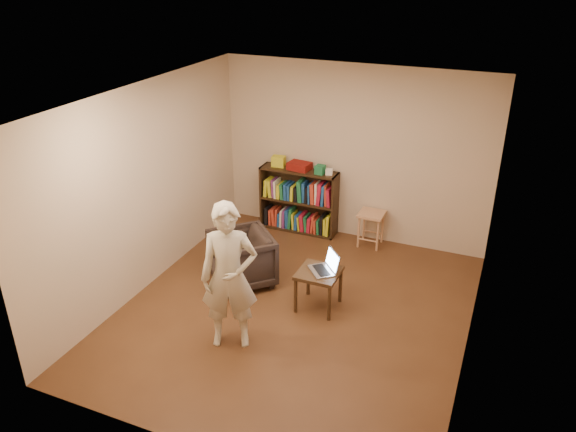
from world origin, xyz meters
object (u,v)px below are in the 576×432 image
at_px(bookshelf, 299,204).
at_px(person, 229,277).
at_px(stool, 371,219).
at_px(armchair, 241,259).
at_px(laptop, 326,266).
at_px(side_table, 319,277).

relative_size(bookshelf, person, 0.71).
height_order(stool, armchair, armchair).
distance_m(stool, armchair, 2.11).
bearing_deg(bookshelf, stool, -3.14).
xyz_separation_m(stool, laptop, (-0.09, -1.77, 0.14)).
bearing_deg(bookshelf, person, -82.90).
xyz_separation_m(armchair, laptop, (1.19, -0.09, 0.21)).
height_order(bookshelf, armchair, bookshelf).
height_order(bookshelf, laptop, bookshelf).
xyz_separation_m(armchair, side_table, (1.12, -0.14, 0.06)).
bearing_deg(laptop, armchair, -135.63).
bearing_deg(bookshelf, side_table, -61.77).
bearing_deg(side_table, armchair, 172.77).
height_order(armchair, person, person).
height_order(stool, laptop, laptop).
distance_m(stool, laptop, 1.78).
bearing_deg(person, stool, 50.52).
relative_size(armchair, laptop, 1.75).
distance_m(bookshelf, side_table, 2.14).
height_order(bookshelf, person, person).
height_order(side_table, person, person).
relative_size(side_table, laptop, 1.13).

